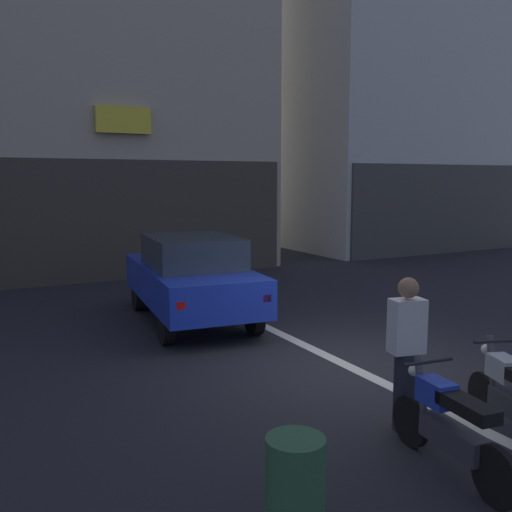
{
  "coord_description": "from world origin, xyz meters",
  "views": [
    {
      "loc": [
        -4.84,
        -6.25,
        2.69
      ],
      "look_at": [
        -0.45,
        2.0,
        1.4
      ],
      "focal_mm": 39.22,
      "sensor_mm": 36.0,
      "label": 1
    }
  ],
  "objects_px": {
    "car_blue_crossing_near": "(191,276)",
    "trash_bin": "(295,493)",
    "motorcycle_blue_row_leftmost": "(449,425)",
    "person_by_motorcycles": "(406,353)"
  },
  "relations": [
    {
      "from": "motorcycle_blue_row_leftmost",
      "to": "trash_bin",
      "type": "distance_m",
      "value": 1.83
    },
    {
      "from": "car_blue_crossing_near",
      "to": "motorcycle_blue_row_leftmost",
      "type": "bearing_deg",
      "value": -89.43
    },
    {
      "from": "person_by_motorcycles",
      "to": "motorcycle_blue_row_leftmost",
      "type": "bearing_deg",
      "value": -107.16
    },
    {
      "from": "person_by_motorcycles",
      "to": "trash_bin",
      "type": "relative_size",
      "value": 1.96
    },
    {
      "from": "motorcycle_blue_row_leftmost",
      "to": "trash_bin",
      "type": "height_order",
      "value": "motorcycle_blue_row_leftmost"
    },
    {
      "from": "person_by_motorcycles",
      "to": "trash_bin",
      "type": "xyz_separation_m",
      "value": [
        -2.08,
        -1.11,
        -0.43
      ]
    },
    {
      "from": "motorcycle_blue_row_leftmost",
      "to": "trash_bin",
      "type": "bearing_deg",
      "value": -172.29
    },
    {
      "from": "car_blue_crossing_near",
      "to": "trash_bin",
      "type": "distance_m",
      "value": 6.74
    },
    {
      "from": "car_blue_crossing_near",
      "to": "trash_bin",
      "type": "xyz_separation_m",
      "value": [
        -1.75,
        -6.49,
        -0.46
      ]
    },
    {
      "from": "trash_bin",
      "to": "person_by_motorcycles",
      "type": "bearing_deg",
      "value": 28.18
    }
  ]
}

